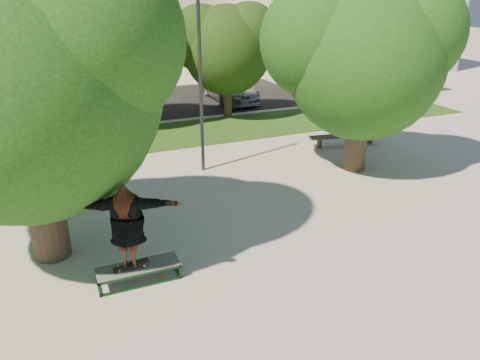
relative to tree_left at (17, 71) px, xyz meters
name	(u,v)px	position (x,y,z in m)	size (l,w,h in m)	color
ground	(229,240)	(4.29, -1.09, -4.42)	(120.00, 120.00, 0.00)	#AAA69D
grass_strip	(170,135)	(5.29, 8.41, -4.41)	(30.00, 4.00, 0.02)	#1C4413
asphalt_strip	(122,105)	(4.29, 14.91, -4.42)	(40.00, 8.00, 0.01)	black
tree_left	(17,71)	(0.00, 0.00, 0.00)	(6.96, 5.95, 7.12)	#38281E
tree_right	(361,51)	(10.21, 1.99, -0.33)	(6.24, 5.33, 6.51)	#38281E
bg_tree_mid	(103,37)	(3.22, 10.98, -0.41)	(5.76, 4.92, 6.24)	#38281E
bg_tree_right	(225,44)	(8.73, 10.47, -0.93)	(5.04, 4.31, 5.43)	#38281E
lamppost	(201,81)	(5.29, 3.91, -1.27)	(0.25, 0.15, 6.11)	#2D2D30
side_building	(341,15)	(22.29, 20.91, -0.42)	(15.00, 10.00, 8.00)	beige
grind_box	(139,273)	(1.79, -1.97, -4.23)	(1.80, 0.60, 0.38)	#113415
skater_rig	(127,226)	(1.65, -1.97, -3.01)	(2.43, 1.43, 2.00)	white
bench	(345,136)	(11.53, 4.26, -4.03)	(3.11, 0.85, 0.47)	#4C3F2D
car_dark	(86,103)	(2.24, 12.53, -3.61)	(1.72, 4.92, 1.62)	black
car_grey	(98,103)	(2.86, 13.00, -3.73)	(2.29, 4.97, 1.38)	#5B5B60
car_silver_b	(229,87)	(10.24, 13.81, -3.68)	(2.07, 5.10, 1.48)	#A2A2A6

